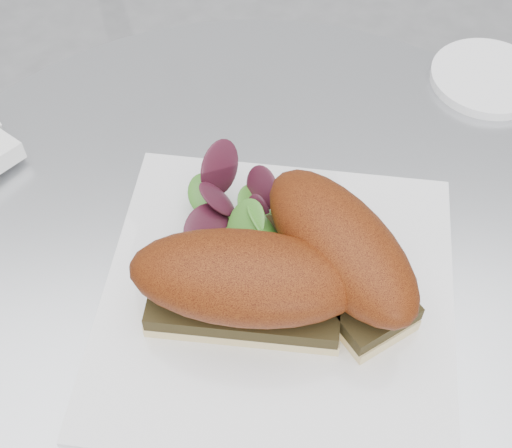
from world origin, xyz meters
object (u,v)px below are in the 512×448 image
at_px(plate, 277,301).
at_px(sandwich_left, 244,284).
at_px(sandwich_right, 340,251).
at_px(saucer, 488,78).

relative_size(plate, sandwich_left, 1.53).
xyz_separation_m(plate, sandwich_right, (0.05, 0.01, 0.05)).
distance_m(plate, sandwich_left, 0.06).
bearing_deg(plate, sandwich_left, -152.89).
xyz_separation_m(sandwich_left, sandwich_right, (0.08, 0.03, 0.00)).
bearing_deg(saucer, sandwich_right, -128.01).
xyz_separation_m(plate, sandwich_left, (-0.03, -0.01, 0.05)).
relative_size(sandwich_right, saucer, 1.50).
bearing_deg(sandwich_left, saucer, 55.45).
height_order(plate, saucer, plate).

